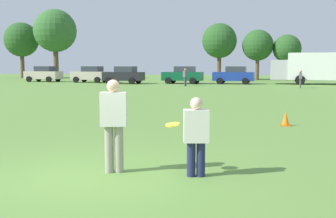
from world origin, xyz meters
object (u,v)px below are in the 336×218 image
Objects in this scene: parked_car_mid_left at (91,74)px; parked_car_near_right at (234,75)px; frisbee at (173,125)px; bystander_far_jogger at (185,76)px; player_defender at (196,133)px; traffic_cone at (286,119)px; player_thrower at (114,120)px; box_truck at (316,67)px; parked_car_center at (124,75)px; parked_car_near_left at (44,74)px; parked_car_mid_right at (183,75)px; bystander_sideline_watcher at (301,78)px.

parked_car_mid_left and parked_car_near_right have the same top height.
bystander_far_jogger is (-6.03, 30.54, 0.03)m from frisbee.
player_defender reaches higher than traffic_cone.
player_thrower is at bearing -64.80° from parked_car_mid_left.
bystander_far_jogger reaches higher than traffic_cone.
player_defender is 37.40m from box_truck.
parked_car_near_right reaches higher than player_defender.
player_thrower reaches higher than traffic_cone.
traffic_cone is 25.35m from bystander_far_jogger.
parked_car_near_right is (11.36, 2.13, 0.00)m from parked_car_center.
parked_car_center is (-13.76, 33.95, 0.14)m from player_defender.
parked_car_mid_left is at bearing -3.89° from parked_car_near_left.
box_truck is at bearing 8.72° from parked_car_center.
parked_car_near_right is 8.25m from box_truck.
player_thrower is 1.21× the size of player_defender.
parked_car_center is 1.00× the size of parked_car_mid_right.
parked_car_mid_left is at bearing -177.42° from box_truck.
parked_car_near_right is (-4.16, 29.36, 0.69)m from traffic_cone.
bystander_sideline_watcher is at bearing -26.34° from parked_car_mid_right.
parked_car_mid_right is 4.95m from bystander_far_jogger.
parked_car_mid_left is 2.79× the size of bystander_sideline_watcher.
frisbee is 6.98m from traffic_cone.
parked_car_center is 11.56m from parked_car_near_right.
parked_car_mid_right is 2.79× the size of bystander_sideline_watcher.
parked_car_mid_right is 2.59× the size of bystander_far_jogger.
parked_car_mid_right reaches higher than frisbee.
frisbee is 0.06× the size of parked_car_near_right.
bystander_far_jogger is (-6.48, 30.67, 0.14)m from player_defender.
parked_car_center is 19.77m from box_truck.
player_thrower is at bearing -176.81° from player_defender.
bystander_far_jogger is at bearing -127.09° from parked_car_near_right.
bystander_far_jogger is at bearing -152.89° from box_truck.
box_truck is at bearing 6.24° from parked_car_mid_right.
bystander_sideline_watcher is at bearing -13.35° from parked_car_center.
parked_car_mid_right is at bearing -2.06° from parked_car_mid_left.
player_defender is 0.33× the size of parked_car_near_left.
bystander_far_jogger is (-12.25, -6.27, -0.83)m from box_truck.
player_defender is 0.86× the size of bystander_far_jogger.
traffic_cone is 0.06× the size of box_truck.
bystander_far_jogger is at bearing 101.94° from player_defender.
bystander_far_jogger is (1.22, -4.80, 0.00)m from parked_car_mid_right.
traffic_cone is 0.11× the size of parked_car_mid_right.
player_thrower is 1.12× the size of bystander_sideline_watcher.
box_truck is 7.48m from bystander_sideline_watcher.
parked_car_near_right is 8.81m from bystander_sideline_watcher.
player_defender is 2.94× the size of traffic_cone.
player_defender is 0.33× the size of parked_car_near_right.
parked_car_near_left is 0.50× the size of box_truck.
parked_car_mid_left is (-20.18, 29.14, 0.69)m from traffic_cone.
parked_car_mid_left is (-17.97, 35.72, 0.03)m from frisbee.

